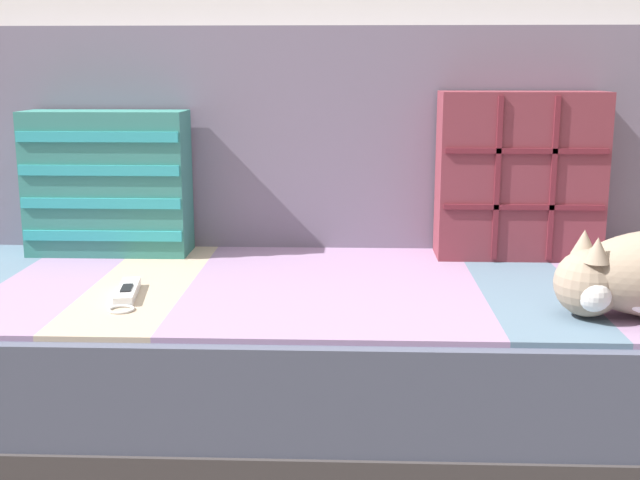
{
  "coord_description": "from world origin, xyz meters",
  "views": [
    {
      "loc": [
        0.13,
        -1.56,
        0.82
      ],
      "look_at": [
        0.07,
        0.03,
        0.48
      ],
      "focal_mm": 45.0,
      "sensor_mm": 36.0,
      "label": 1
    }
  ],
  "objects": [
    {
      "name": "game_remote_near",
      "position": [
        -0.31,
        -0.05,
        0.39
      ],
      "size": [
        0.07,
        0.21,
        0.02
      ],
      "color": "white",
      "rests_on": "couch"
    },
    {
      "name": "throw_pillow_quilted",
      "position": [
        0.53,
        0.33,
        0.57
      ],
      "size": [
        0.38,
        0.14,
        0.39
      ],
      "color": "brown",
      "rests_on": "couch"
    },
    {
      "name": "throw_pillow_striped",
      "position": [
        -0.45,
        0.33,
        0.55
      ],
      "size": [
        0.38,
        0.14,
        0.34
      ],
      "color": "#337A70",
      "rests_on": "couch"
    },
    {
      "name": "ground_plane",
      "position": [
        0.0,
        0.0,
        0.0
      ],
      "size": [
        14.0,
        14.0,
        0.0
      ],
      "primitive_type": "plane",
      "color": "#564C47"
    },
    {
      "name": "couch",
      "position": [
        0.0,
        0.11,
        0.19
      ],
      "size": [
        2.13,
        0.88,
        0.38
      ],
      "color": "#3D3838",
      "rests_on": "ground_plane"
    },
    {
      "name": "sofa_backrest",
      "position": [
        0.0,
        0.48,
        0.65
      ],
      "size": [
        2.08,
        0.14,
        0.54
      ],
      "color": "slate",
      "rests_on": "couch"
    }
  ]
}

